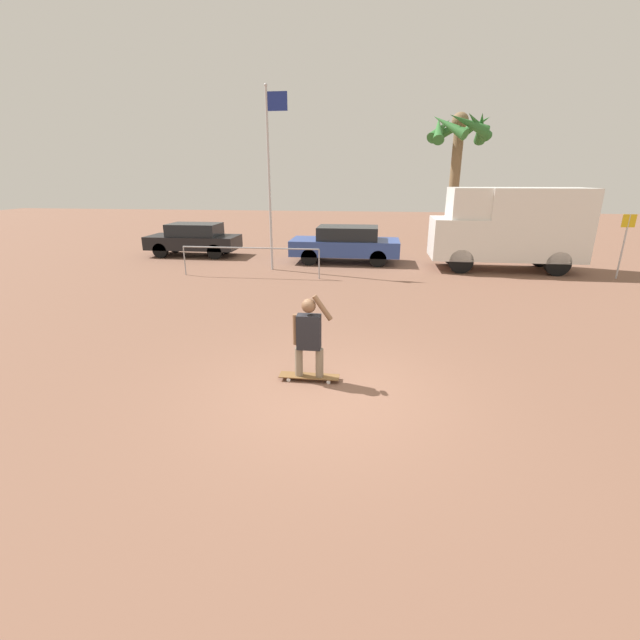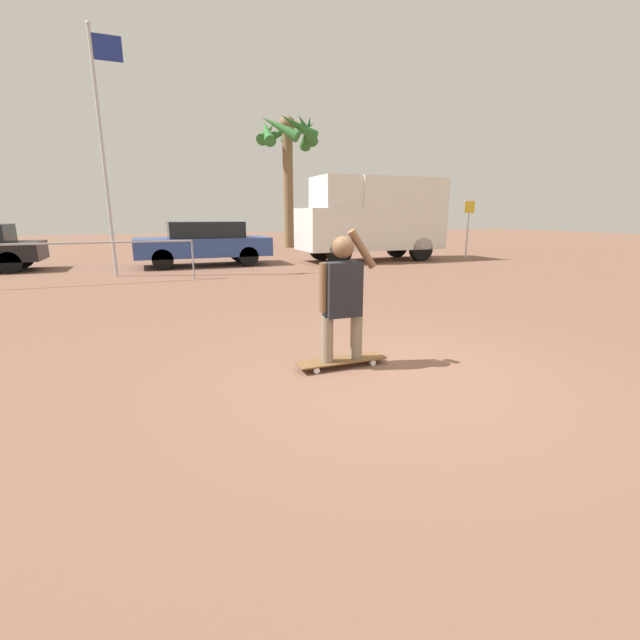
% 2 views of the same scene
% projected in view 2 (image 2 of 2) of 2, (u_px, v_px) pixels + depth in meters
% --- Properties ---
extents(ground_plane, '(80.00, 80.00, 0.00)m').
position_uv_depth(ground_plane, '(392.00, 376.00, 4.74)').
color(ground_plane, brown).
extents(skateboard, '(1.08, 0.25, 0.09)m').
position_uv_depth(skateboard, '(342.00, 361.00, 5.02)').
color(skateboard, brown).
rests_on(skateboard, ground_plane).
extents(person_skateboarder, '(0.70, 0.25, 1.51)m').
position_uv_depth(person_skateboarder, '(342.00, 292.00, 4.82)').
color(person_skateboarder, gray).
rests_on(person_skateboarder, skateboard).
extents(camper_van, '(5.55, 2.02, 3.08)m').
position_uv_depth(camper_van, '(374.00, 216.00, 16.30)').
color(camper_van, black).
rests_on(camper_van, ground_plane).
extents(parked_car_blue, '(4.51, 1.89, 1.51)m').
position_uv_depth(parked_car_blue, '(204.00, 242.00, 14.91)').
color(parked_car_blue, black).
rests_on(parked_car_blue, ground_plane).
extents(palm_tree_near_van, '(3.47, 3.42, 6.73)m').
position_uv_depth(palm_tree_near_van, '(288.00, 143.00, 22.12)').
color(palm_tree_near_van, brown).
rests_on(palm_tree_near_van, ground_plane).
extents(flagpole, '(0.81, 0.12, 6.54)m').
position_uv_depth(flagpole, '(104.00, 141.00, 11.56)').
color(flagpole, '#B7B7BC').
rests_on(flagpole, ground_plane).
extents(street_sign, '(0.44, 0.06, 2.25)m').
position_uv_depth(street_sign, '(468.00, 222.00, 16.64)').
color(street_sign, '#B7B7BC').
rests_on(street_sign, ground_plane).
extents(plaza_railing_segment, '(5.05, 0.05, 1.08)m').
position_uv_depth(plaza_railing_segment, '(90.00, 248.00, 10.81)').
color(plaza_railing_segment, '#99999E').
rests_on(plaza_railing_segment, ground_plane).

